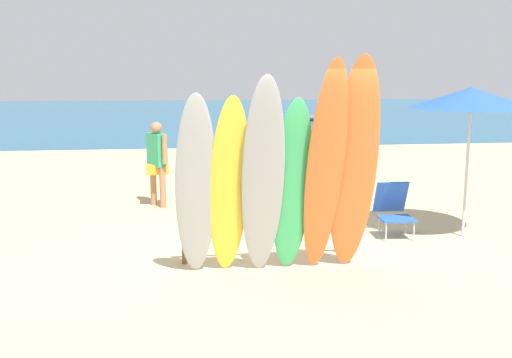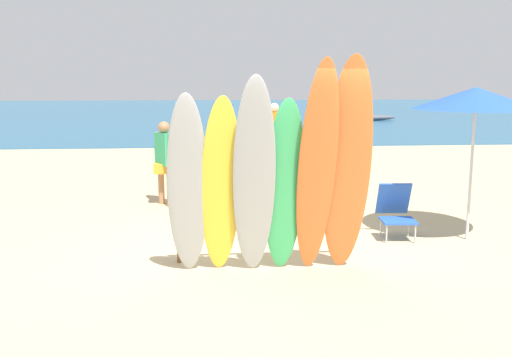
{
  "view_description": "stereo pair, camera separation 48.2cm",
  "coord_description": "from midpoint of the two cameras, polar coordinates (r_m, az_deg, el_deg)",
  "views": [
    {
      "loc": [
        -1.17,
        -7.29,
        2.41
      ],
      "look_at": [
        0.0,
        1.12,
        0.9
      ],
      "focal_mm": 40.45,
      "sensor_mm": 36.0,
      "label": 1
    },
    {
      "loc": [
        -0.69,
        -7.34,
        2.41
      ],
      "look_at": [
        0.0,
        1.12,
        0.9
      ],
      "focal_mm": 40.45,
      "sensor_mm": 36.0,
      "label": 2
    }
  ],
  "objects": [
    {
      "name": "beachgoer_photographing",
      "position": [
        10.92,
        -11.0,
        2.05
      ],
      "size": [
        0.41,
        0.52,
        1.59
      ],
      "rotation": [
        0.0,
        0.0,
        2.17
      ],
      "color": "#9E704C",
      "rests_on": "ground"
    },
    {
      "name": "surfboard_green_3",
      "position": [
        6.96,
        1.62,
        -0.82
      ],
      "size": [
        0.49,
        0.64,
        2.19
      ],
      "primitive_type": "ellipsoid",
      "rotation": [
        0.25,
        0.0,
        0.03
      ],
      "color": "#38B266",
      "rests_on": "ground"
    },
    {
      "name": "ocean_water",
      "position": [
        39.83,
        -6.61,
        6.58
      ],
      "size": [
        60.0,
        40.0,
        0.02
      ],
      "primitive_type": "cube",
      "color": "#235B7F",
      "rests_on": "ground"
    },
    {
      "name": "surfboard_grey_0",
      "position": [
        6.85,
        -7.98,
        -0.83
      ],
      "size": [
        0.51,
        0.69,
        2.25
      ],
      "primitive_type": "ellipsoid",
      "rotation": [
        0.27,
        0.0,
        0.03
      ],
      "color": "#999EA3",
      "rests_on": "ground"
    },
    {
      "name": "surfboard_orange_4",
      "position": [
        6.86,
        4.84,
        0.9
      ],
      "size": [
        0.5,
        0.89,
        2.64
      ],
      "primitive_type": "ellipsoid",
      "rotation": [
        0.29,
        0.0,
        0.05
      ],
      "color": "orange",
      "rests_on": "ground"
    },
    {
      "name": "surfboard_grey_2",
      "position": [
        6.77,
        -1.35,
        -0.0
      ],
      "size": [
        0.52,
        0.8,
        2.45
      ],
      "primitive_type": "ellipsoid",
      "rotation": [
        0.29,
        0.0,
        -0.02
      ],
      "color": "#999EA3",
      "rests_on": "ground"
    },
    {
      "name": "surfboard_yellow_1",
      "position": [
        6.87,
        -4.69,
        -0.87
      ],
      "size": [
        0.53,
        0.72,
        2.22
      ],
      "primitive_type": "ellipsoid",
      "rotation": [
        0.27,
        0.0,
        0.09
      ],
      "color": "yellow",
      "rests_on": "ground"
    },
    {
      "name": "beachgoer_near_rack",
      "position": [
        10.78,
        0.76,
        2.33
      ],
      "size": [
        0.43,
        0.56,
        1.66
      ],
      "rotation": [
        0.0,
        0.0,
        2.07
      ],
      "color": "beige",
      "rests_on": "ground"
    },
    {
      "name": "beach_chair_red",
      "position": [
        9.06,
        11.96,
        -2.77
      ],
      "size": [
        0.55,
        0.72,
        0.82
      ],
      "rotation": [
        0.0,
        0.0,
        -0.07
      ],
      "color": "#B7B7BC",
      "rests_on": "ground"
    },
    {
      "name": "surfboard_rack",
      "position": [
        7.63,
        -0.66,
        -4.72
      ],
      "size": [
        2.32,
        0.07,
        0.6
      ],
      "color": "brown",
      "rests_on": "ground"
    },
    {
      "name": "beachgoer_midbeach",
      "position": [
        15.21,
        -0.53,
        4.77
      ],
      "size": [
        0.47,
        0.51,
        1.73
      ],
      "rotation": [
        0.0,
        0.0,
        5.45
      ],
      "color": "beige",
      "rests_on": "ground"
    },
    {
      "name": "beach_umbrella",
      "position": [
        9.03,
        19.1,
        7.59
      ],
      "size": [
        1.8,
        1.8,
        2.26
      ],
      "color": "silver",
      "rests_on": "ground"
    },
    {
      "name": "ground",
      "position": [
        21.47,
        -5.4,
        3.61
      ],
      "size": [
        60.0,
        60.0,
        0.0
      ],
      "primitive_type": "plane",
      "color": "tan"
    },
    {
      "name": "distant_boat",
      "position": [
        32.38,
        6.72,
        6.08
      ],
      "size": [
        4.94,
        1.1,
        0.39
      ],
      "color": "#4C515B",
      "rests_on": "ground"
    },
    {
      "name": "surfboard_orange_5",
      "position": [
        7.03,
        7.76,
        1.22
      ],
      "size": [
        0.6,
        0.74,
        2.68
      ],
      "primitive_type": "ellipsoid",
      "rotation": [
        0.24,
        0.0,
        -0.04
      ],
      "color": "orange",
      "rests_on": "ground"
    }
  ]
}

